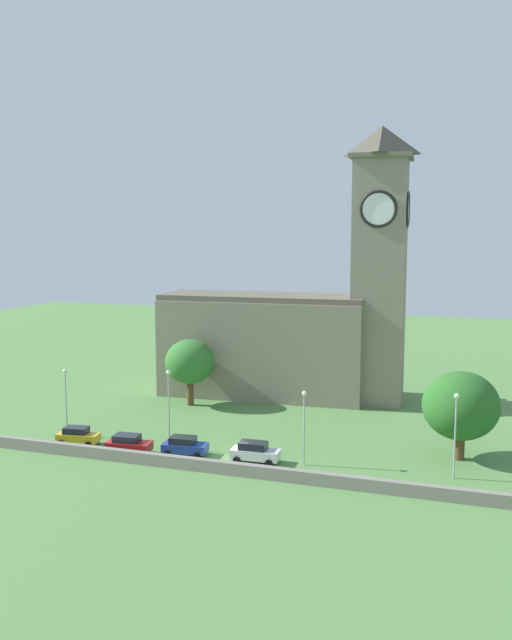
{
  "coord_description": "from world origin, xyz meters",
  "views": [
    {
      "loc": [
        21.65,
        -57.48,
        21.21
      ],
      "look_at": [
        -0.93,
        9.81,
        11.81
      ],
      "focal_mm": 38.24,
      "sensor_mm": 36.0,
      "label": 1
    }
  ],
  "objects": [
    {
      "name": "quay_barrier",
      "position": [
        0.0,
        -3.98,
        0.56
      ],
      "size": [
        59.78,
        0.7,
        1.12
      ],
      "primitive_type": "cube",
      "color": "gray",
      "rests_on": "ground"
    },
    {
      "name": "car_blue",
      "position": [
        -4.67,
        -0.41,
        0.89
      ],
      "size": [
        4.42,
        2.57,
        1.75
      ],
      "color": "#233D9E",
      "rests_on": "ground"
    },
    {
      "name": "car_white",
      "position": [
        2.33,
        -0.23,
        0.96
      ],
      "size": [
        4.53,
        2.22,
        1.9
      ],
      "color": "silver",
      "rests_on": "ground"
    },
    {
      "name": "church",
      "position": [
        -0.63,
        25.07,
        9.64
      ],
      "size": [
        31.54,
        10.76,
        33.45
      ],
      "color": "gray",
      "rests_on": "ground"
    },
    {
      "name": "streetlamp_east_mid",
      "position": [
        19.87,
        1.31,
        4.95
      ],
      "size": [
        0.44,
        0.44,
        7.48
      ],
      "color": "#9EA0A5",
      "rests_on": "ground"
    },
    {
      "name": "streetlamp_west_mid",
      "position": [
        -6.74,
        0.62,
        5.16
      ],
      "size": [
        0.44,
        0.44,
        7.86
      ],
      "color": "#9EA0A5",
      "rests_on": "ground"
    },
    {
      "name": "ground_plane",
      "position": [
        0.0,
        15.0,
        0.0
      ],
      "size": [
        200.0,
        200.0,
        0.0
      ],
      "primitive_type": "plane",
      "color": "#517F42"
    },
    {
      "name": "car_yellow",
      "position": [
        -16.06,
        -0.91,
        0.9
      ],
      "size": [
        4.36,
        2.52,
        1.78
      ],
      "color": "gold",
      "rests_on": "ground"
    },
    {
      "name": "tree_riverside_west",
      "position": [
        -11.75,
        16.83,
        5.36
      ],
      "size": [
        5.99,
        5.99,
        8.1
      ],
      "color": "brown",
      "rests_on": "ground"
    },
    {
      "name": "streetlamp_west_end",
      "position": [
        -18.77,
        1.26,
        4.7
      ],
      "size": [
        0.44,
        0.44,
        7.05
      ],
      "color": "#9EA0A5",
      "rests_on": "ground"
    },
    {
      "name": "streetlamp_central",
      "position": [
        6.79,
        0.45,
        4.61
      ],
      "size": [
        0.44,
        0.44,
        6.89
      ],
      "color": "#9EA0A5",
      "rests_on": "ground"
    },
    {
      "name": "tree_riverside_east",
      "position": [
        20.11,
        6.58,
        5.1
      ],
      "size": [
        7.07,
        7.07,
        8.31
      ],
      "color": "brown",
      "rests_on": "ground"
    },
    {
      "name": "car_red",
      "position": [
        -9.93,
        -1.72,
        0.92
      ],
      "size": [
        4.39,
        2.53,
        1.83
      ],
      "color": "red",
      "rests_on": "ground"
    }
  ]
}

